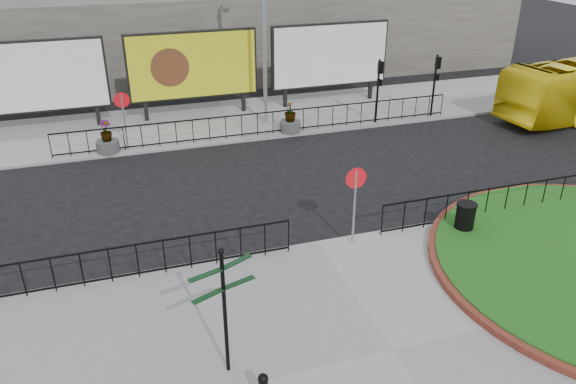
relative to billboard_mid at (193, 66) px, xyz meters
name	(u,v)px	position (x,y,z in m)	size (l,w,h in m)	color
ground	(317,244)	(1.50, -12.97, -2.60)	(90.00, 90.00, 0.00)	black
pavement_near	(393,352)	(1.50, -17.97, -2.54)	(30.00, 10.00, 0.12)	gray
pavement_far	(231,120)	(1.50, -0.97, -2.54)	(44.00, 6.00, 0.12)	gray
railing_near_left	(110,265)	(-4.50, -13.27, -1.93)	(10.00, 0.10, 1.10)	black
railing_near_right	(506,200)	(8.00, -13.27, -1.93)	(9.00, 0.10, 1.10)	black
railing_far	(265,123)	(2.50, -3.67, -1.93)	(18.00, 0.10, 1.10)	black
speed_sign_far	(123,109)	(-3.50, -3.57, -0.68)	(0.64, 0.07, 2.47)	gray
speed_sign_near	(355,189)	(2.50, -13.37, -0.68)	(0.64, 0.07, 2.47)	gray
billboard_left	(34,77)	(-7.00, 0.00, 0.00)	(6.20, 0.31, 4.10)	black
billboard_mid	(193,66)	(0.00, 0.00, 0.00)	(6.20, 0.31, 4.10)	black
billboard_right	(330,55)	(7.00, 0.00, 0.00)	(6.20, 0.31, 4.10)	black
lamp_post	(264,21)	(3.01, -1.97, 2.23)	(0.74, 0.18, 9.23)	gray
signal_pole_a	(379,82)	(8.00, -3.63, -0.50)	(0.22, 0.26, 3.00)	black
signal_pole_b	(436,77)	(11.00, -3.63, -0.50)	(0.22, 0.26, 3.00)	black
building_backdrop	(194,32)	(1.50, 9.03, -0.10)	(40.00, 10.00, 5.00)	slate
fingerpost_sign	(224,300)	(-2.22, -17.41, -0.61)	(1.42, 0.72, 3.10)	black
litter_bin	(465,219)	(6.00, -13.93, -1.95)	(0.63, 0.63, 1.04)	black
planter_a	(107,141)	(-4.30, -3.57, -2.00)	(0.94, 0.94, 1.38)	#4C4C4F
planter_c	(290,121)	(3.70, -3.57, -1.96)	(0.96, 0.96, 1.45)	#4C4C4F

